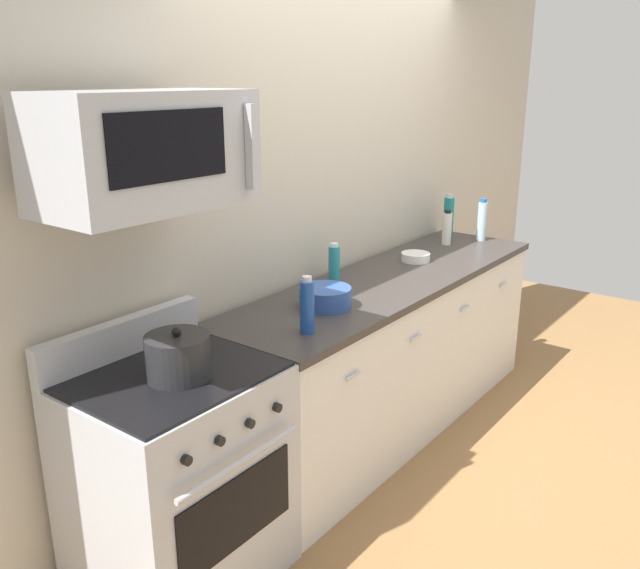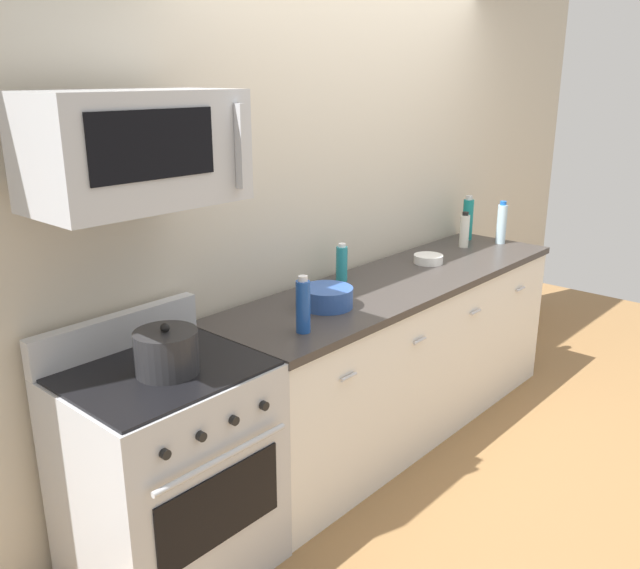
# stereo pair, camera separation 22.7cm
# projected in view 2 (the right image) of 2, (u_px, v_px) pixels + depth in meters

# --- Properties ---
(ground_plane) EXTENTS (6.64, 6.64, 0.00)m
(ground_plane) POSITION_uv_depth(u_px,v_px,m) (395.00, 426.00, 3.97)
(ground_plane) COLOR olive
(back_wall) EXTENTS (5.53, 0.10, 2.70)m
(back_wall) POSITION_uv_depth(u_px,v_px,m) (345.00, 193.00, 3.83)
(back_wall) COLOR beige
(back_wall) RESTS_ON ground_plane
(counter_unit) EXTENTS (2.44, 0.66, 0.92)m
(counter_unit) POSITION_uv_depth(u_px,v_px,m) (398.00, 355.00, 3.83)
(counter_unit) COLOR silver
(counter_unit) RESTS_ON ground_plane
(range_oven) EXTENTS (0.76, 0.69, 1.07)m
(range_oven) POSITION_uv_depth(u_px,v_px,m) (168.00, 471.00, 2.69)
(range_oven) COLOR #B7BABF
(range_oven) RESTS_ON ground_plane
(microwave) EXTENTS (0.74, 0.44, 0.40)m
(microwave) POSITION_uv_depth(u_px,v_px,m) (135.00, 149.00, 2.34)
(microwave) COLOR #B7BABF
(bottle_soda_blue) EXTENTS (0.06, 0.06, 0.26)m
(bottle_soda_blue) POSITION_uv_depth(u_px,v_px,m) (303.00, 306.00, 2.89)
(bottle_soda_blue) COLOR #1E4CA5
(bottle_soda_blue) RESTS_ON countertop_slab
(bottle_vinegar_white) EXTENTS (0.06, 0.06, 0.23)m
(bottle_vinegar_white) POSITION_uv_depth(u_px,v_px,m) (464.00, 230.00, 4.34)
(bottle_vinegar_white) COLOR silver
(bottle_vinegar_white) RESTS_ON countertop_slab
(bottle_sparkling_teal) EXTENTS (0.07, 0.07, 0.30)m
(bottle_sparkling_teal) POSITION_uv_depth(u_px,v_px,m) (468.00, 219.00, 4.53)
(bottle_sparkling_teal) COLOR #197F7A
(bottle_sparkling_teal) RESTS_ON countertop_slab
(bottle_water_clear) EXTENTS (0.06, 0.06, 0.28)m
(bottle_water_clear) POSITION_uv_depth(u_px,v_px,m) (502.00, 223.00, 4.42)
(bottle_water_clear) COLOR silver
(bottle_water_clear) RESTS_ON countertop_slab
(bottle_dish_soap) EXTENTS (0.06, 0.06, 0.21)m
(bottle_dish_soap) POSITION_uv_depth(u_px,v_px,m) (342.00, 263.00, 3.62)
(bottle_dish_soap) COLOR teal
(bottle_dish_soap) RESTS_ON countertop_slab
(bowl_blue_mixing) EXTENTS (0.26, 0.26, 0.10)m
(bowl_blue_mixing) POSITION_uv_depth(u_px,v_px,m) (327.00, 297.00, 3.23)
(bowl_blue_mixing) COLOR #2D519E
(bowl_blue_mixing) RESTS_ON countertop_slab
(bowl_white_ceramic) EXTENTS (0.17, 0.17, 0.05)m
(bowl_white_ceramic) POSITION_uv_depth(u_px,v_px,m) (428.00, 259.00, 3.98)
(bowl_white_ceramic) COLOR white
(bowl_white_ceramic) RESTS_ON countertop_slab
(stockpot) EXTENTS (0.24, 0.24, 0.20)m
(stockpot) POSITION_uv_depth(u_px,v_px,m) (167.00, 352.00, 2.50)
(stockpot) COLOR #262628
(stockpot) RESTS_ON range_oven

